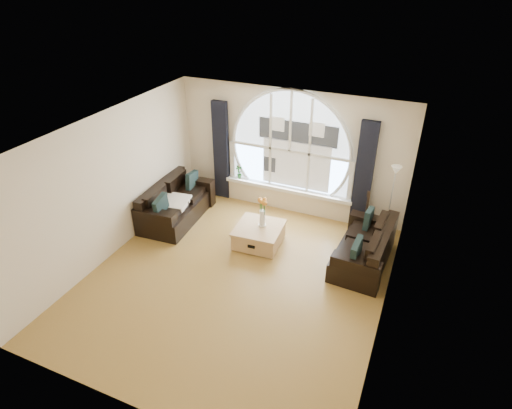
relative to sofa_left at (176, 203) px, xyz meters
name	(u,v)px	position (x,y,z in m)	size (l,w,h in m)	color
ground	(236,279)	(2.04, -1.33, -0.40)	(5.00, 5.50, 0.01)	brown
ceiling	(232,135)	(2.04, -1.33, 2.30)	(5.00, 5.50, 0.01)	silver
wall_back	(290,152)	(2.04, 1.42, 0.95)	(5.00, 0.01, 2.70)	beige
wall_front	(125,334)	(2.04, -4.08, 0.95)	(5.00, 0.01, 2.70)	beige
wall_left	(110,186)	(-0.46, -1.33, 0.95)	(0.01, 5.50, 2.70)	beige
wall_right	(393,251)	(4.54, -1.33, 0.95)	(0.01, 5.50, 2.70)	beige
attic_slope	(382,184)	(4.24, -1.33, 1.95)	(0.92, 5.50, 0.72)	silver
arched_window	(290,140)	(2.04, 1.39, 1.23)	(2.60, 0.06, 2.15)	silver
window_sill	(287,189)	(2.04, 1.32, 0.11)	(2.90, 0.22, 0.08)	white
window_frame	(290,141)	(2.04, 1.36, 1.23)	(2.76, 0.08, 2.15)	white
neighbor_house	(297,147)	(2.19, 1.38, 1.10)	(1.70, 0.02, 1.50)	silver
curtain_left	(221,151)	(0.44, 1.30, 0.75)	(0.35, 0.12, 2.30)	black
curtain_right	(364,176)	(3.64, 1.30, 0.75)	(0.35, 0.12, 2.30)	black
sofa_left	(176,203)	(0.00, 0.00, 0.00)	(0.90, 1.80, 0.80)	black
sofa_right	(364,245)	(3.98, 0.03, 0.00)	(0.85, 1.69, 0.75)	black
coffee_chest	(259,234)	(1.99, -0.17, -0.18)	(0.89, 0.89, 0.43)	tan
throw_blanket	(175,202)	(0.06, -0.14, 0.10)	(0.55, 0.55, 0.10)	silver
vase_flowers	(262,209)	(2.03, -0.10, 0.38)	(0.24, 0.24, 0.70)	white
floor_lamp	(390,204)	(4.25, 1.02, 0.40)	(0.24, 0.24, 1.60)	#B2B2B2
guitar	(366,212)	(3.83, 0.98, 0.13)	(0.36, 0.24, 1.06)	brown
potted_plant	(239,171)	(0.86, 1.32, 0.32)	(0.17, 0.12, 0.33)	#1E6023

